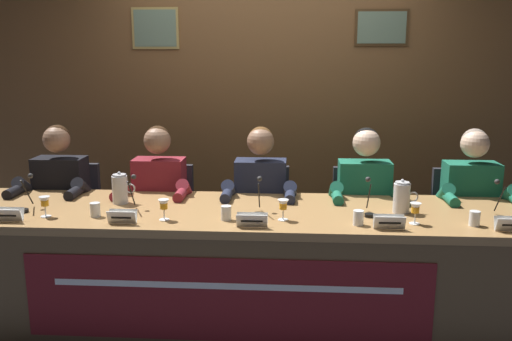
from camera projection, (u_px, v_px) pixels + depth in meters
ground_plane at (256, 322)px, 3.53m from camera, size 12.00×12.00×0.00m
wall_back_panelled at (267, 102)px, 4.66m from camera, size 5.14×0.14×2.60m
conference_table at (254, 252)px, 3.30m from camera, size 3.94×0.87×0.76m
chair_far_left at (71, 225)px, 4.14m from camera, size 0.44×0.45×0.89m
panelist_far_left at (57, 197)px, 3.89m from camera, size 0.51×0.48×1.21m
nameplate_far_left at (7, 215)px, 3.13m from camera, size 0.19×0.06×0.08m
juice_glass_far_left at (45, 203)px, 3.21m from camera, size 0.06×0.06×0.12m
microphone_far_left at (26, 199)px, 3.34m from camera, size 0.06×0.17×0.22m
chair_left at (165, 227)px, 4.09m from camera, size 0.44×0.45×0.89m
panelist_left at (157, 199)px, 3.84m from camera, size 0.51×0.48×1.21m
nameplate_left at (122, 217)px, 3.09m from camera, size 0.16×0.06×0.08m
juice_glass_left at (164, 206)px, 3.15m from camera, size 0.06×0.06×0.12m
water_cup_left at (95, 210)px, 3.22m from camera, size 0.06×0.06×0.08m
microphone_left at (131, 200)px, 3.32m from camera, size 0.06×0.17×0.22m
chair_center at (261, 229)px, 4.05m from camera, size 0.44×0.45×0.89m
panelist_center at (260, 201)px, 3.79m from camera, size 0.51×0.48×1.21m
nameplate_center at (253, 220)px, 3.03m from camera, size 0.17×0.06×0.08m
juice_glass_center at (283, 206)px, 3.14m from camera, size 0.06×0.06×0.12m
water_cup_center at (226, 214)px, 3.16m from camera, size 0.06×0.06×0.08m
microphone_center at (259, 202)px, 3.26m from camera, size 0.06×0.17×0.22m
chair_right at (360, 231)px, 4.00m from camera, size 0.44×0.45×0.89m
panelist_right at (365, 202)px, 3.75m from camera, size 0.51×0.48×1.21m
nameplate_right at (389, 222)px, 2.99m from camera, size 0.17×0.06×0.08m
juice_glass_right at (415, 209)px, 3.07m from camera, size 0.06×0.06×0.12m
water_cup_right at (358, 219)px, 3.07m from camera, size 0.06×0.06×0.08m
microphone_right at (369, 203)px, 3.25m from camera, size 0.06×0.17×0.22m
chair_far_right at (461, 233)px, 3.95m from camera, size 0.44×0.45×0.89m
panelist_far_right at (473, 204)px, 3.70m from camera, size 0.51×0.48×1.21m
water_cup_far_right at (474, 219)px, 3.05m from camera, size 0.06×0.06×0.08m
microphone_far_right at (500, 206)px, 3.19m from camera, size 0.06×0.17×0.22m
water_pitcher_left_side at (120, 189)px, 3.50m from camera, size 0.15×0.10×0.21m
water_pitcher_right_side at (402, 197)px, 3.29m from camera, size 0.15×0.10×0.21m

